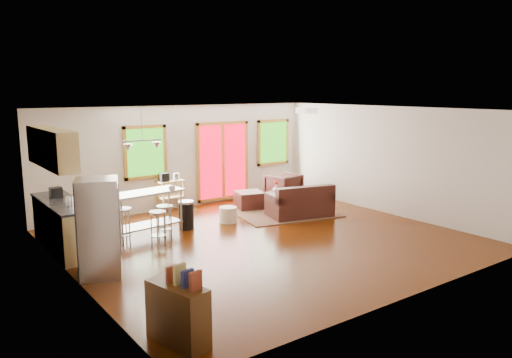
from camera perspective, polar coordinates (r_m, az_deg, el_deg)
floor at (r=10.16m, az=1.00°, el=-6.98°), size 7.50×7.00×0.02m
ceiling at (r=9.71m, az=1.05°, el=7.96°), size 7.50×7.00×0.02m
back_wall at (r=12.80m, az=-8.47°, el=2.51°), size 7.50×0.02×2.60m
left_wall at (r=8.20m, az=-20.48°, el=-2.35°), size 0.02×7.00×2.60m
right_wall at (r=12.45m, az=15.00°, el=2.06°), size 0.02×7.00×2.60m
front_wall at (r=7.41m, az=17.59°, el=-3.48°), size 7.50×0.02×2.60m
window_left at (r=12.30m, az=-12.53°, el=3.01°), size 1.10×0.05×1.30m
french_doors at (r=13.37m, az=-3.79°, el=2.06°), size 1.60×0.05×2.10m
window_right at (r=14.29m, az=1.98°, el=4.22°), size 1.10×0.05×1.30m
rug at (r=12.24m, az=3.37°, el=-3.89°), size 2.66×2.25×0.02m
loveseat at (r=11.88m, az=5.08°, el=-2.87°), size 1.63×1.16×0.78m
coffee_table at (r=12.84m, az=2.98°, el=-1.65°), size 1.19×0.98×0.41m
armchair at (r=13.60m, az=3.11°, el=-0.77°), size 0.88×0.84×0.81m
ottoman at (r=12.68m, az=-0.75°, el=-2.43°), size 0.81×0.81×0.43m
pouf at (r=11.40m, az=-3.21°, el=-4.09°), size 0.45×0.45×0.36m
vase at (r=12.72m, az=2.31°, el=-1.03°), size 0.19×0.20×0.31m
book at (r=12.73m, az=2.91°, el=-0.82°), size 0.24×0.05×0.32m
cabinets at (r=9.96m, az=-21.50°, el=-2.48°), size 0.64×2.24×2.30m
refrigerator at (r=8.41m, az=-17.47°, el=-5.36°), size 0.83×0.82×1.61m
island at (r=10.42m, az=-12.38°, el=-2.99°), size 1.56×0.77×0.95m
cup at (r=10.27m, az=-9.57°, el=-1.02°), size 0.13×0.11×0.13m
bar_stool_a at (r=9.93m, az=-15.02°, el=-4.34°), size 0.37×0.37×0.75m
bar_stool_b at (r=9.79m, az=-11.17°, el=-4.65°), size 0.40×0.40×0.69m
bar_stool_c at (r=10.23m, az=-10.39°, el=-3.98°), size 0.41×0.41×0.69m
trash_can at (r=10.93m, az=-7.97°, el=-4.08°), size 0.44×0.44×0.62m
kitchen_cart at (r=12.47m, az=-9.84°, el=-0.66°), size 0.65×0.42×0.98m
bookshelf at (r=6.17m, az=-8.91°, el=-14.92°), size 0.50×0.88×0.98m
ceiling_flush at (r=11.19m, az=5.79°, el=7.80°), size 0.35×0.35×0.12m
pendant_light at (r=10.11m, az=-12.84°, el=3.75°), size 0.80×0.18×0.79m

